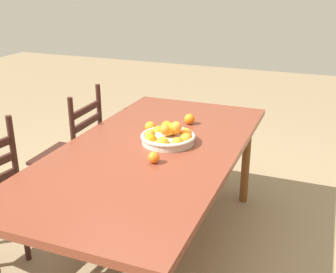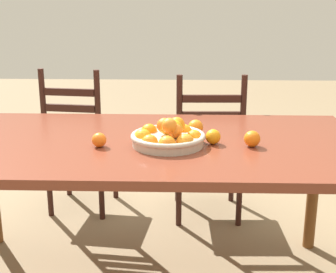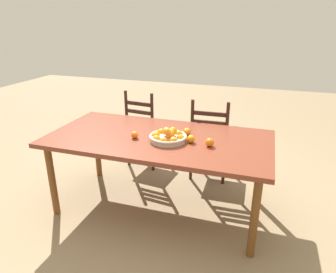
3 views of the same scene
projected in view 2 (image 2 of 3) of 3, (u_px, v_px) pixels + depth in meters
The scene contains 8 objects.
dining_table at pixel (144, 154), 2.25m from camera, with size 2.02×1.01×0.76m.
chair_near_window at pixel (79, 145), 3.17m from camera, with size 0.45×0.45×0.97m.
chair_by_cabinet at pixel (208, 151), 3.08m from camera, with size 0.45×0.45×0.96m.
fruit_bowl at pixel (168, 137), 2.15m from camera, with size 0.33×0.33×0.14m.
orange_loose_0 at pixel (213, 137), 2.17m from camera, with size 0.07×0.07×0.07m, color orange.
orange_loose_1 at pixel (196, 127), 2.32m from camera, with size 0.07×0.07×0.07m, color orange.
orange_loose_2 at pixel (99, 140), 2.13m from camera, with size 0.06×0.06×0.06m, color orange.
orange_loose_3 at pixel (252, 139), 2.14m from camera, with size 0.07×0.07×0.07m, color orange.
Camera 2 is at (0.18, -2.13, 1.41)m, focal length 51.75 mm.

